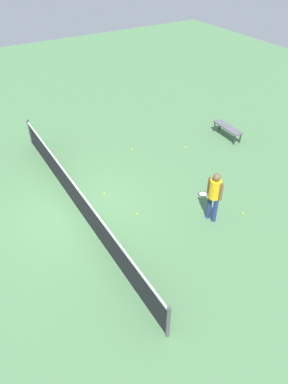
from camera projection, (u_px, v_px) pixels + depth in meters
The scene contains 10 objects.
ground_plane at pixel (80, 210), 11.19m from camera, with size 40.00×40.00×0.00m, color #4C7A4C.
court_net at pixel (78, 198), 10.89m from camera, with size 10.09×0.09×1.07m.
player_near_side at pixel (214, 193), 10.26m from camera, with size 0.53×0.41×1.70m.
tennis_racket_near_player at pixel (204, 194), 11.85m from camera, with size 0.32×0.58×0.03m.
tennis_ball_near_player at pixel (104, 193), 11.83m from camera, with size 0.07×0.07×0.07m, color #C6E033.
tennis_ball_by_net at pixel (243, 214), 11.02m from camera, with size 0.07×0.07×0.07m, color #C6E033.
tennis_ball_midcourt at pixel (137, 214), 11.00m from camera, with size 0.07×0.07×0.07m, color #C6E033.
tennis_ball_baseline at pixel (186, 148), 14.21m from camera, with size 0.07×0.07×0.07m, color #C6E033.
tennis_ball_stray_left at pixel (132, 149), 14.11m from camera, with size 0.07×0.07×0.07m, color #C6E033.
courtside_bench at pixel (228, 128), 14.75m from camera, with size 1.52×0.48×0.48m.
Camera 1 is at (-8.32, 2.61, 7.34)m, focal length 32.70 mm.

